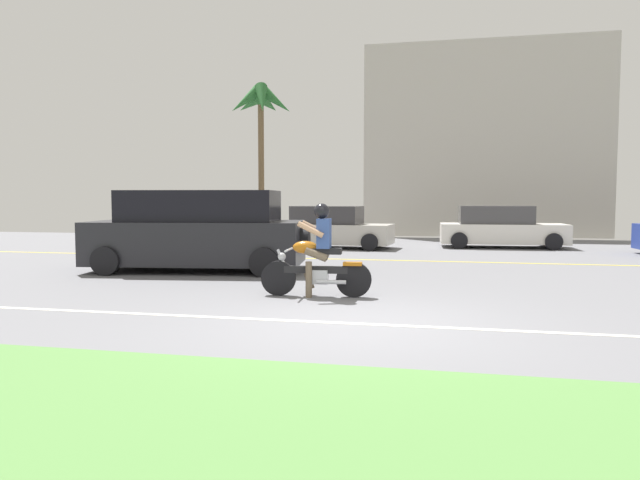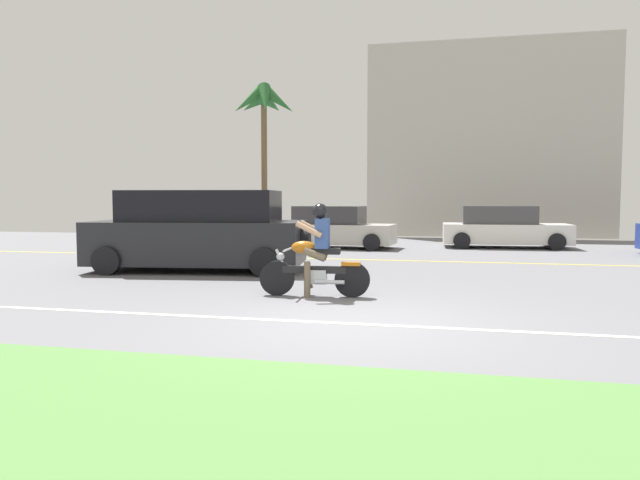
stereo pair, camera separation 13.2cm
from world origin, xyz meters
name	(u,v)px [view 2 (the right image)]	position (x,y,z in m)	size (l,w,h in m)	color
ground	(379,291)	(0.00, 3.00, -0.02)	(56.00, 30.00, 0.04)	slate
grass_median	(248,445)	(0.00, -4.10, 0.03)	(56.00, 3.80, 0.06)	#548442
lane_line_near	(352,324)	(0.00, -0.02, 0.00)	(50.40, 0.12, 0.01)	silver
lane_line_far	(404,261)	(0.00, 8.28, 0.00)	(50.40, 0.12, 0.01)	yellow
motorcyclist	(315,257)	(-0.99, 2.05, 0.68)	(1.92, 0.63, 1.61)	black
suv_nearby	(200,232)	(-4.50, 5.04, 0.91)	(5.22, 2.79, 1.87)	#232328
parked_car_0	(197,224)	(-8.20, 12.97, 0.74)	(3.80, 2.01, 1.58)	#232328
parked_car_1	(334,228)	(-2.69, 12.01, 0.67)	(4.05, 2.08, 1.43)	beige
parked_car_2	(503,228)	(2.97, 13.39, 0.68)	(4.27, 2.01, 1.44)	white
palm_tree_1	(264,111)	(-6.28, 15.24, 5.25)	(2.70, 2.73, 6.30)	brown
building_far	(487,143)	(2.73, 21.00, 4.30)	(10.66, 4.00, 8.60)	#BCB7AD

